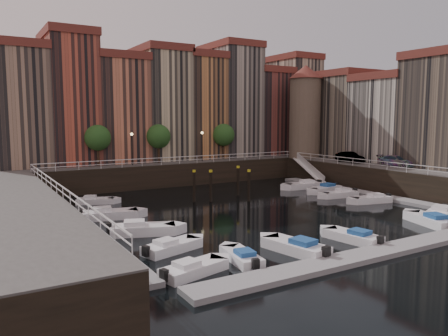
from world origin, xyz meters
TOP-DOWN VIEW (x-y plane):
  - ground at (0.00, 0.00)m, footprint 200.00×200.00m
  - quay_far at (0.00, 26.00)m, footprint 80.00×20.00m
  - quay_right at (28.00, -2.00)m, footprint 20.00×36.00m
  - dock_left at (-16.20, -1.00)m, footprint 2.00×28.00m
  - dock_right at (16.20, -1.00)m, footprint 2.00×28.00m
  - dock_near at (0.00, -17.00)m, footprint 30.00×2.00m
  - mountains at (1.72, 110.00)m, footprint 145.00×100.00m
  - far_terrace at (3.31, 23.50)m, footprint 48.70×10.30m
  - right_terrace at (26.50, 3.80)m, footprint 9.30×24.30m
  - corner_tower at (20.00, 14.50)m, footprint 5.20×5.20m
  - promenade_trees at (-1.33, 18.20)m, footprint 21.20×3.20m
  - street_lamps at (-1.00, 17.20)m, footprint 10.36×0.36m
  - railings at (0.00, 4.88)m, footprint 36.08×34.04m
  - gangway at (17.10, 10.00)m, footprint 2.78×8.32m
  - mooring_pilings at (0.23, 5.08)m, footprint 6.53×4.03m
  - boat_left_0 at (-13.10, -14.03)m, footprint 4.53×2.57m
  - boat_left_1 at (-12.41, -9.35)m, footprint 4.62×2.76m
  - boat_left_2 at (-12.58, -4.07)m, footprint 5.35×3.52m
  - boat_left_3 at (-13.30, 2.50)m, footprint 5.31×2.92m
  - boat_left_4 at (-12.63, 10.19)m, footprint 4.18×2.81m
  - boat_right_0 at (12.40, -12.68)m, footprint 5.27×3.50m
  - boat_right_1 at (13.13, -4.40)m, footprint 4.75×2.61m
  - boat_right_2 at (12.64, -0.28)m, footprint 4.71×2.20m
  - boat_right_3 at (13.46, 3.01)m, footprint 5.02×2.41m
  - boat_right_4 at (13.13, 6.55)m, footprint 5.27×2.42m
  - boat_near_0 at (-9.39, -13.56)m, footprint 2.02×4.20m
  - boat_near_1 at (-5.18, -13.88)m, footprint 2.68×5.18m
  - boat_near_2 at (0.17, -13.94)m, footprint 2.30×4.69m
  - boat_near_3 at (9.66, -13.74)m, footprint 3.17×5.24m
  - car_a at (21.80, 6.97)m, footprint 2.76×4.25m
  - car_b at (20.19, 5.50)m, footprint 1.84×4.38m
  - car_c at (21.65, -0.66)m, footprint 2.52×4.76m

SIDE VIEW (x-z plane):
  - ground at x=0.00m, z-range 0.00..0.00m
  - dock_left at x=-16.20m, z-range 0.00..0.35m
  - dock_right at x=16.20m, z-range 0.00..0.35m
  - dock_near at x=0.00m, z-range 0.00..0.35m
  - boat_near_0 at x=-9.39m, z-range -0.15..0.79m
  - boat_left_4 at x=-12.63m, z-range -0.15..0.79m
  - boat_left_0 at x=-13.10m, z-range -0.17..0.85m
  - boat_left_1 at x=-12.41m, z-range -0.17..0.87m
  - boat_near_2 at x=0.17m, z-range -0.17..0.88m
  - boat_right_2 at x=12.64m, z-range -0.17..0.89m
  - boat_right_1 at x=13.13m, z-range -0.17..0.89m
  - boat_right_3 at x=13.46m, z-range -0.18..0.95m
  - boat_near_1 at x=-5.18m, z-range -0.19..0.97m
  - boat_near_3 at x=9.66m, z-range -0.19..0.98m
  - boat_right_4 at x=13.13m, z-range -0.19..0.99m
  - boat_left_3 at x=-13.30m, z-range -0.19..0.99m
  - boat_right_0 at x=12.40m, z-range -0.19..1.00m
  - boat_left_2 at x=-12.58m, z-range -0.20..1.01m
  - quay_far at x=0.00m, z-range 0.00..3.00m
  - quay_right at x=28.00m, z-range 0.00..3.00m
  - mooring_pilings at x=0.23m, z-range -0.24..3.54m
  - gangway at x=17.10m, z-range 0.05..3.78m
  - car_c at x=21.65m, z-range 3.00..4.31m
  - car_a at x=21.80m, z-range 3.00..4.35m
  - car_b at x=20.19m, z-range 3.00..4.41m
  - railings at x=0.00m, z-range 3.53..4.05m
  - street_lamps at x=-1.00m, z-range 3.81..7.99m
  - promenade_trees at x=-1.33m, z-range 3.98..9.18m
  - mountains at x=1.72m, z-range -1.08..16.92m
  - right_terrace at x=26.50m, z-range 2.56..16.56m
  - corner_tower at x=20.00m, z-range 3.29..17.09m
  - far_terrace at x=3.31m, z-range 2.20..19.70m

